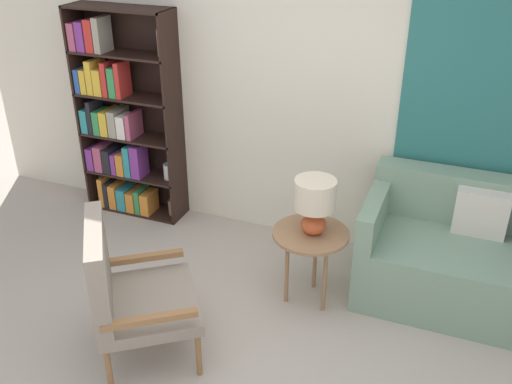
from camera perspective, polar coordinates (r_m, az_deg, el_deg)
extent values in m
cube|color=silver|center=(4.50, 6.09, 10.75)|extent=(6.40, 0.06, 2.70)
cube|color=#286B66|center=(4.27, 20.30, 10.47)|extent=(0.86, 0.02, 1.30)
cube|color=black|center=(5.39, -16.58, 7.88)|extent=(0.02, 0.30, 1.85)
cube|color=black|center=(4.91, -8.17, 6.86)|extent=(0.02, 0.30, 1.85)
cube|color=black|center=(4.91, -13.70, 17.48)|extent=(0.91, 0.30, 0.02)
cube|color=black|center=(5.51, -11.61, -1.54)|extent=(0.91, 0.30, 0.02)
cube|color=black|center=(5.25, -11.70, 7.94)|extent=(0.91, 0.01, 1.85)
cube|color=black|center=(5.35, -11.97, 1.89)|extent=(0.91, 0.30, 0.02)
cylinder|color=#194723|center=(5.66, -15.06, 0.42)|extent=(0.06, 0.06, 0.26)
cube|color=orange|center=(5.59, -14.64, 0.30)|extent=(0.05, 0.23, 0.28)
cube|color=black|center=(5.55, -14.32, -0.08)|extent=(0.04, 0.18, 0.25)
cube|color=orange|center=(5.53, -13.67, -0.20)|extent=(0.08, 0.20, 0.23)
cube|color=teal|center=(5.49, -12.78, -0.43)|extent=(0.09, 0.22, 0.21)
cube|color=orange|center=(5.46, -11.87, -0.64)|extent=(0.08, 0.25, 0.19)
cube|color=#338C4C|center=(5.39, -11.32, -0.74)|extent=(0.05, 0.20, 0.22)
cube|color=orange|center=(5.36, -10.62, -0.98)|extent=(0.09, 0.20, 0.20)
cylinder|color=#8C6B4C|center=(5.30, -8.28, -1.50)|extent=(0.09, 0.09, 0.15)
cube|color=black|center=(5.20, -12.36, 5.52)|extent=(0.91, 0.30, 0.02)
cube|color=#7A338C|center=(5.50, -15.62, 3.51)|extent=(0.07, 0.25, 0.21)
cube|color=#B24C6B|center=(5.44, -14.95, 3.47)|extent=(0.08, 0.22, 0.24)
cube|color=black|center=(5.39, -14.12, 3.28)|extent=(0.08, 0.23, 0.22)
cube|color=#7A338C|center=(5.34, -13.65, 2.91)|extent=(0.05, 0.17, 0.19)
cube|color=orange|center=(5.30, -13.01, 2.88)|extent=(0.08, 0.18, 0.20)
cube|color=teal|center=(5.27, -12.14, 3.30)|extent=(0.06, 0.25, 0.28)
cube|color=#7A338C|center=(5.20, -11.60, 3.09)|extent=(0.09, 0.18, 0.30)
cylinder|color=white|center=(5.14, -8.64, 2.07)|extent=(0.11, 0.11, 0.14)
cube|color=black|center=(5.08, -12.78, 9.35)|extent=(0.91, 0.30, 0.02)
cube|color=teal|center=(5.37, -16.16, 7.08)|extent=(0.07, 0.24, 0.21)
cube|color=black|center=(5.30, -15.75, 7.36)|extent=(0.04, 0.20, 0.30)
cube|color=#338C4C|center=(5.28, -15.18, 6.86)|extent=(0.07, 0.19, 0.21)
cube|color=gold|center=(5.26, -14.31, 6.92)|extent=(0.07, 0.25, 0.22)
cube|color=gray|center=(5.20, -13.55, 6.89)|extent=(0.08, 0.24, 0.24)
cube|color=silver|center=(5.13, -12.93, 6.48)|extent=(0.08, 0.17, 0.20)
cube|color=#B24C6B|center=(5.10, -12.10, 6.61)|extent=(0.04, 0.22, 0.23)
cube|color=black|center=(4.98, -13.22, 13.35)|extent=(0.91, 0.30, 0.02)
cube|color=#2D56A8|center=(5.26, -16.84, 10.76)|extent=(0.05, 0.21, 0.21)
cube|color=gold|center=(5.21, -16.34, 10.71)|extent=(0.06, 0.20, 0.21)
cube|color=gold|center=(5.17, -15.71, 11.13)|extent=(0.06, 0.23, 0.29)
cube|color=gold|center=(5.14, -14.95, 10.73)|extent=(0.08, 0.23, 0.22)
cube|color=red|center=(5.09, -14.24, 11.07)|extent=(0.05, 0.25, 0.29)
cube|color=#338C4C|center=(5.05, -13.62, 10.77)|extent=(0.07, 0.22, 0.25)
cube|color=red|center=(4.99, -13.18, 10.92)|extent=(0.04, 0.18, 0.30)
cube|color=#B24C6B|center=(5.16, -17.32, 14.74)|extent=(0.07, 0.22, 0.23)
cube|color=#7A338C|center=(5.12, -16.47, 14.85)|extent=(0.08, 0.24, 0.24)
cube|color=red|center=(5.04, -15.86, 14.88)|extent=(0.08, 0.18, 0.27)
cube|color=gray|center=(5.00, -15.12, 14.98)|extent=(0.06, 0.19, 0.29)
cylinder|color=#8C6B4C|center=(4.76, -9.44, 14.49)|extent=(0.07, 0.07, 0.21)
cylinder|color=olive|center=(3.62, -5.76, -15.81)|extent=(0.04, 0.04, 0.33)
cylinder|color=olive|center=(4.07, -7.12, -10.19)|extent=(0.04, 0.04, 0.33)
cylinder|color=olive|center=(3.62, -14.49, -16.84)|extent=(0.04, 0.04, 0.33)
cylinder|color=olive|center=(4.07, -14.69, -11.07)|extent=(0.04, 0.04, 0.33)
cube|color=gray|center=(3.70, -10.80, -10.96)|extent=(0.89, 0.90, 0.08)
cube|color=gray|center=(3.52, -15.43, -7.40)|extent=(0.48, 0.60, 0.55)
cube|color=olive|center=(3.37, -10.57, -12.39)|extent=(0.48, 0.36, 0.04)
cube|color=olive|center=(3.88, -11.37, -6.48)|extent=(0.48, 0.36, 0.04)
cube|color=gray|center=(4.40, 23.49, -8.19)|extent=(1.99, 0.85, 0.48)
cube|color=gray|center=(4.21, 11.86, -1.82)|extent=(0.12, 0.85, 0.27)
cube|color=beige|center=(4.32, 21.58, -1.98)|extent=(0.36, 0.12, 0.34)
cylinder|color=#99704C|center=(3.97, 5.49, -4.18)|extent=(0.53, 0.53, 0.02)
cylinder|color=#99704C|center=(4.25, 5.94, -6.41)|extent=(0.03, 0.03, 0.55)
cylinder|color=#99704C|center=(4.10, 3.11, -7.78)|extent=(0.03, 0.03, 0.55)
cylinder|color=#99704C|center=(4.03, 6.88, -8.58)|extent=(0.03, 0.03, 0.55)
ellipsoid|color=#C65128|center=(3.92, 5.77, -3.21)|extent=(0.18, 0.18, 0.14)
cylinder|color=tan|center=(3.87, 5.84, -1.94)|extent=(0.02, 0.02, 0.06)
cylinder|color=beige|center=(3.81, 5.93, -0.21)|extent=(0.28, 0.28, 0.20)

